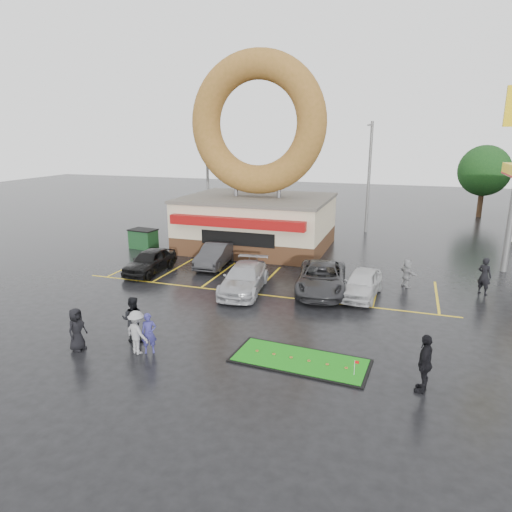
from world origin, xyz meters
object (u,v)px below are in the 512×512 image
(streetlight_left, at_px, (207,171))
(putting_green, at_px, (300,360))
(car_black, at_px, (150,261))
(car_grey, at_px, (322,278))
(donut_shop, at_px, (257,186))
(car_dgrey, at_px, (216,255))
(car_silver, at_px, (244,278))
(person_blue, at_px, (149,333))
(streetlight_mid, at_px, (369,175))
(person_cameraman, at_px, (425,363))
(dumpster, at_px, (143,239))
(car_white, at_px, (362,283))

(streetlight_left, distance_m, putting_green, 27.18)
(car_black, relative_size, car_grey, 0.78)
(donut_shop, distance_m, car_dgrey, 6.63)
(car_silver, bearing_deg, person_blue, -103.98)
(streetlight_mid, relative_size, putting_green, 1.77)
(car_grey, bearing_deg, person_cameraman, -68.02)
(putting_green, bearing_deg, streetlight_mid, 89.87)
(streetlight_mid, bearing_deg, person_cameraman, -80.41)
(person_cameraman, bearing_deg, dumpster, -114.77)
(car_silver, bearing_deg, car_black, 161.60)
(donut_shop, xyz_separation_m, putting_green, (6.95, -15.90, -4.42))
(streetlight_left, relative_size, car_grey, 1.69)
(person_blue, xyz_separation_m, putting_green, (5.56, 1.11, -0.74))
(person_blue, bearing_deg, car_silver, 52.26)
(person_cameraman, bearing_deg, car_silver, -118.31)
(car_black, height_order, car_grey, car_grey)
(car_silver, bearing_deg, car_grey, 11.65)
(streetlight_left, distance_m, streetlight_mid, 14.04)
(dumpster, bearing_deg, person_cameraman, -28.89)
(streetlight_mid, relative_size, car_dgrey, 2.10)
(car_black, xyz_separation_m, car_dgrey, (3.12, 2.58, 0.00))
(donut_shop, height_order, person_blue, donut_shop)
(streetlight_mid, distance_m, dumpster, 18.69)
(car_black, height_order, person_blue, person_blue)
(car_dgrey, distance_m, person_blue, 11.87)
(car_dgrey, relative_size, car_grey, 0.80)
(car_grey, relative_size, putting_green, 1.04)
(streetlight_left, xyz_separation_m, car_dgrey, (6.06, -12.32, -4.08))
(dumpster, bearing_deg, streetlight_left, 92.94)
(car_white, distance_m, person_blue, 11.25)
(car_grey, bearing_deg, car_silver, -169.82)
(car_white, xyz_separation_m, person_cameraman, (2.80, -8.40, 0.29))
(car_black, bearing_deg, person_cameraman, -28.64)
(streetlight_left, relative_size, car_dgrey, 2.10)
(streetlight_left, bearing_deg, person_cameraman, -52.34)
(streetlight_mid, height_order, car_black, streetlight_mid)
(car_dgrey, relative_size, putting_green, 0.84)
(car_grey, xyz_separation_m, person_blue, (-4.86, -8.95, 0.04))
(car_black, distance_m, person_cameraman, 17.47)
(streetlight_left, distance_m, person_blue, 25.70)
(streetlight_mid, bearing_deg, streetlight_left, -175.91)
(donut_shop, distance_m, car_silver, 10.33)
(streetlight_left, distance_m, dumpster, 10.61)
(car_black, bearing_deg, streetlight_left, 102.02)
(car_dgrey, relative_size, car_white, 1.06)
(car_dgrey, distance_m, car_grey, 7.67)
(car_black, distance_m, car_white, 12.40)
(streetlight_mid, height_order, car_dgrey, streetlight_mid)
(streetlight_left, height_order, streetlight_mid, same)
(donut_shop, xyz_separation_m, person_cameraman, (11.14, -16.56, -3.48))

